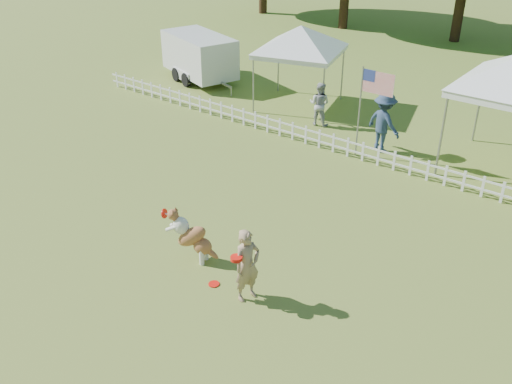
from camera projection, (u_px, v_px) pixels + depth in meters
ground at (190, 270)px, 12.08m from camera, size 120.00×120.00×0.00m
picket_fence at (355, 149)px, 16.76m from camera, size 22.00×0.08×0.60m
handler at (247, 265)px, 10.93m from camera, size 0.50×0.64×1.54m
dog at (193, 237)px, 12.14m from camera, size 1.20×0.70×1.17m
frisbee_on_turf at (214, 284)px, 11.65m from camera, size 0.27×0.27×0.02m
canopy_tent_left at (300, 68)px, 20.20m from camera, size 3.38×3.38×2.83m
cargo_trailer at (200, 57)px, 23.09m from camera, size 4.65×3.11×1.88m
flag_pole at (359, 113)px, 16.46m from camera, size 1.04×0.11×2.72m
spectator_a at (319, 104)px, 18.91m from camera, size 0.81×0.69×1.46m
spectator_b at (384, 122)px, 16.98m from camera, size 1.33×0.99×1.82m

